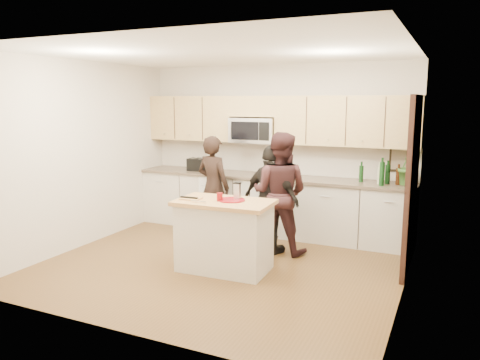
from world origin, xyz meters
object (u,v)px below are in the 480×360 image
at_px(woman_left, 213,187).
at_px(woman_right, 271,200).
at_px(toaster, 198,164).
at_px(island, 224,235).
at_px(woman_center, 279,193).

distance_m(woman_left, woman_right, 1.18).
relative_size(toaster, woman_left, 0.20).
xyz_separation_m(island, toaster, (-1.41, 1.81, 0.59)).
distance_m(woman_center, woman_right, 0.15).
height_order(woman_left, woman_right, woman_left).
bearing_deg(toaster, woman_left, -42.86).
relative_size(woman_center, woman_right, 1.12).
height_order(toaster, woman_left, woman_left).
relative_size(toaster, woman_center, 0.19).
height_order(island, woman_right, woman_right).
xyz_separation_m(island, woman_center, (0.38, 0.96, 0.40)).
xyz_separation_m(toaster, woman_left, (0.58, -0.54, -0.25)).
xyz_separation_m(island, woman_left, (-0.83, 1.27, 0.34)).
distance_m(toaster, woman_left, 0.83).
bearing_deg(island, woman_right, 69.86).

